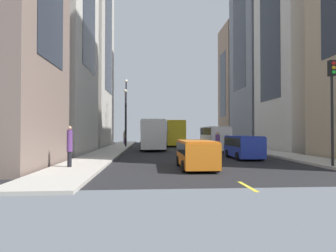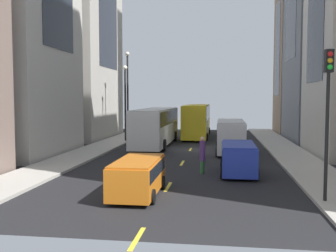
{
  "view_description": "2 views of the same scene",
  "coord_description": "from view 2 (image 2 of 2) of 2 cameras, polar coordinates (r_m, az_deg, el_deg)",
  "views": [
    {
      "loc": [
        -3.78,
        -31.55,
        2.14
      ],
      "look_at": [
        -1.83,
        -3.09,
        2.64
      ],
      "focal_mm": 30.02,
      "sensor_mm": 36.0,
      "label": 1
    },
    {
      "loc": [
        2.48,
        -32.25,
        4.24
      ],
      "look_at": [
        -1.65,
        -1.89,
        2.1
      ],
      "focal_mm": 41.35,
      "sensor_mm": 36.0,
      "label": 2
    }
  ],
  "objects": [
    {
      "name": "lane_stripe_2",
      "position": [
        25.72,
        2.12,
        -5.48
      ],
      "size": [
        0.16,
        2.0,
        0.01
      ],
      "primitive_type": "cube",
      "color": "yellow",
      "rests_on": "ground"
    },
    {
      "name": "streetcar_yellow",
      "position": [
        43.57,
        4.31,
        1.2
      ],
      "size": [
        2.7,
        12.59,
        3.59
      ],
      "color": "yellow",
      "rests_on": "ground"
    },
    {
      "name": "ground_plane",
      "position": [
        32.62,
        3.33,
        -3.48
      ],
      "size": [
        42.49,
        42.49,
        0.0
      ],
      "primitive_type": "plane",
      "color": "black"
    },
    {
      "name": "sidewalk_west",
      "position": [
        34.09,
        -9.82,
        -3.08
      ],
      "size": [
        2.96,
        44.0,
        0.15
      ],
      "primitive_type": "cube",
      "color": "#B2ADA3",
      "rests_on": "ground"
    },
    {
      "name": "delivery_van_white",
      "position": [
        30.52,
        9.21,
        -1.18
      ],
      "size": [
        2.25,
        5.98,
        2.58
      ],
      "color": "white",
      "rests_on": "ground"
    },
    {
      "name": "traffic_light_near_corner",
      "position": [
        16.57,
        22.52,
        4.02
      ],
      "size": [
        0.32,
        0.44,
        6.04
      ],
      "color": "black",
      "rests_on": "ground"
    },
    {
      "name": "lane_stripe_5",
      "position": [
        46.51,
        4.66,
        -1.24
      ],
      "size": [
        0.16,
        2.0,
        0.01
      ],
      "primitive_type": "cube",
      "color": "yellow",
      "rests_on": "ground"
    },
    {
      "name": "car_orange_0",
      "position": [
        17.16,
        -4.47,
        -7.1
      ],
      "size": [
        1.97,
        4.36,
        1.59
      ],
      "color": "orange",
      "rests_on": "ground"
    },
    {
      "name": "city_bus_white",
      "position": [
        35.17,
        -1.75,
        0.36
      ],
      "size": [
        2.8,
        12.34,
        3.35
      ],
      "color": "silver",
      "rests_on": "ground"
    },
    {
      "name": "streetlamp_far",
      "position": [
        38.18,
        -6.32,
        4.56
      ],
      "size": [
        0.44,
        0.44,
        7.36
      ],
      "color": "black",
      "rests_on": "ground"
    },
    {
      "name": "sidewalk_east",
      "position": [
        32.95,
        16.95,
        -3.44
      ],
      "size": [
        2.96,
        44.0,
        0.15
      ],
      "primitive_type": "cube",
      "color": "#B2ADA3",
      "rests_on": "ground"
    },
    {
      "name": "car_blue_1",
      "position": [
        22.16,
        10.35,
        -4.4
      ],
      "size": [
        2.01,
        4.39,
        1.75
      ],
      "color": "#2338AD",
      "rests_on": "ground"
    },
    {
      "name": "building_east_3",
      "position": [
        51.4,
        19.51,
        10.68
      ],
      "size": [
        6.59,
        7.15,
        20.85
      ],
      "color": "#937760",
      "rests_on": "ground"
    },
    {
      "name": "lane_stripe_4",
      "position": [
        39.56,
        4.11,
        -2.16
      ],
      "size": [
        0.16,
        2.0,
        0.01
      ],
      "primitive_type": "cube",
      "color": "yellow",
      "rests_on": "ground"
    },
    {
      "name": "lane_stripe_3",
      "position": [
        32.62,
        3.33,
        -3.47
      ],
      "size": [
        0.16,
        2.0,
        0.01
      ],
      "primitive_type": "cube",
      "color": "yellow",
      "rests_on": "ground"
    },
    {
      "name": "streetlamp_near",
      "position": [
        39.17,
        -5.97,
        5.68
      ],
      "size": [
        0.44,
        0.44,
        8.81
      ],
      "color": "black",
      "rests_on": "ground"
    },
    {
      "name": "lane_stripe_6",
      "position": [
        53.48,
        5.06,
        -0.56
      ],
      "size": [
        0.16,
        2.0,
        0.01
      ],
      "primitive_type": "cube",
      "color": "yellow",
      "rests_on": "ground"
    },
    {
      "name": "pedestrian_crossing_mid",
      "position": [
        22.12,
        5.1,
        -4.11
      ],
      "size": [
        0.34,
        0.34,
        2.11
      ],
      "rotation": [
        0.0,
        0.0,
        0.34
      ],
      "color": "#336B38",
      "rests_on": "ground"
    },
    {
      "name": "pedestrian_walking_far",
      "position": [
        44.91,
        -5.11,
        0.17
      ],
      "size": [
        0.32,
        0.32,
        2.05
      ],
      "rotation": [
        0.0,
        0.0,
        0.32
      ],
      "color": "#593372",
      "rests_on": "ground"
    },
    {
      "name": "lane_stripe_1",
      "position": [
        18.9,
        0.01,
        -8.95
      ],
      "size": [
        0.16,
        2.0,
        0.01
      ],
      "primitive_type": "cube",
      "color": "yellow",
      "rests_on": "ground"
    },
    {
      "name": "lane_stripe_0",
      "position": [
        12.27,
        -4.57,
        -16.2
      ],
      "size": [
        0.16,
        2.0,
        0.01
      ],
      "primitive_type": "cube",
      "color": "yellow",
      "rests_on": "ground"
    }
  ]
}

